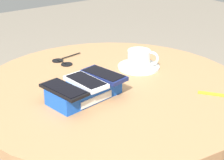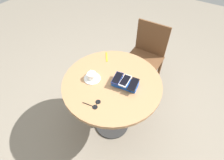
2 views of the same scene
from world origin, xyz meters
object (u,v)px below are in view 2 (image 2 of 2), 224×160
at_px(phone_box, 125,83).
at_px(coffee_cup, 92,76).
at_px(phone_white, 125,81).
at_px(round_table, 112,91).
at_px(phone_black, 133,84).
at_px(phone_navy, 117,78).
at_px(saucer, 92,79).
at_px(sunglasses, 96,104).
at_px(chair_near_window, 145,57).
at_px(lanyard_strap, 107,57).

distance_m(phone_box, coffee_cup, 0.29).
distance_m(phone_box, phone_white, 0.03).
relative_size(round_table, phone_box, 3.87).
bearing_deg(round_table, phone_black, -170.42).
bearing_deg(phone_navy, phone_white, -171.52).
bearing_deg(phone_white, phone_box, 135.93).
xyz_separation_m(round_table, phone_navy, (-0.04, -0.02, 0.18)).
bearing_deg(saucer, round_table, -157.82).
bearing_deg(phone_black, phone_white, 3.47).
relative_size(phone_black, coffee_cup, 1.63).
bearing_deg(phone_box, phone_black, -173.77).
distance_m(coffee_cup, sunglasses, 0.28).
relative_size(phone_box, phone_white, 1.58).
bearing_deg(saucer, phone_black, -164.35).
bearing_deg(coffee_cup, phone_box, -162.51).
xyz_separation_m(phone_box, phone_navy, (0.07, 0.01, 0.03)).
bearing_deg(chair_near_window, phone_box, 99.79).
bearing_deg(lanyard_strap, saucer, 100.95).
distance_m(saucer, sunglasses, 0.27).
relative_size(round_table, sunglasses, 6.83).
relative_size(round_table, phone_black, 5.64).
relative_size(phone_navy, sunglasses, 1.20).
bearing_deg(phone_white, phone_navy, 8.48).
xyz_separation_m(phone_black, chair_near_window, (0.20, -0.74, -0.33)).
bearing_deg(saucer, coffee_cup, -41.29).
relative_size(coffee_cup, sunglasses, 0.74).
xyz_separation_m(round_table, coffee_cup, (0.16, 0.06, 0.16)).
height_order(round_table, lanyard_strap, lanyard_strap).
bearing_deg(phone_box, coffee_cup, 17.49).
bearing_deg(coffee_cup, phone_white, -161.70).
xyz_separation_m(phone_navy, lanyard_strap, (0.26, -0.23, -0.05)).
xyz_separation_m(phone_box, phone_white, (0.00, -0.00, 0.03)).
height_order(phone_navy, chair_near_window, chair_near_window).
height_order(phone_white, phone_navy, same).
relative_size(phone_white, saucer, 0.97).
bearing_deg(phone_white, coffee_cup, 18.30).
bearing_deg(lanyard_strap, round_table, 132.15).
xyz_separation_m(phone_box, sunglasses, (0.09, 0.29, -0.02)).
height_order(saucer, chair_near_window, chair_near_window).
bearing_deg(sunglasses, chair_near_window, -87.96).
height_order(phone_box, phone_white, phone_white).
height_order(phone_box, chair_near_window, chair_near_window).
distance_m(phone_box, chair_near_window, 0.81).
bearing_deg(round_table, lanyard_strap, -47.85).
xyz_separation_m(phone_box, phone_black, (-0.07, -0.01, 0.03)).
bearing_deg(lanyard_strap, phone_box, 146.63).
bearing_deg(phone_white, round_table, 13.51).
distance_m(phone_white, phone_navy, 0.07).
bearing_deg(chair_near_window, lanyard_strap, 68.20).
relative_size(saucer, lanyard_strap, 1.04).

